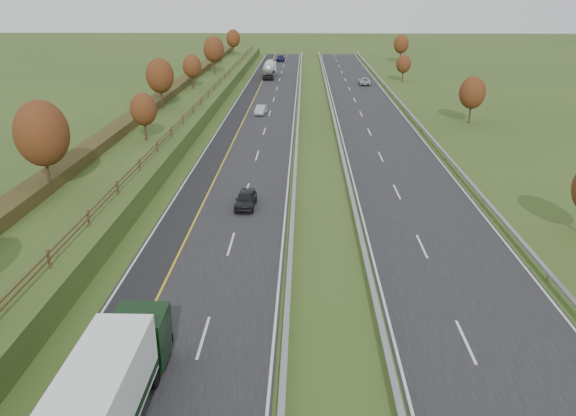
{
  "coord_description": "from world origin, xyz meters",
  "views": [
    {
      "loc": [
        6.54,
        -14.49,
        17.33
      ],
      "look_at": [
        5.41,
        24.87,
        2.2
      ],
      "focal_mm": 35.0,
      "sensor_mm": 36.0,
      "label": 1
    }
  ],
  "objects_px": {
    "car_silver_mid": "(261,110)",
    "car_small_far": "(281,58)",
    "road_tanker": "(270,69)",
    "car_dark_near": "(246,199)",
    "car_oncoming": "(365,81)"
  },
  "relations": [
    {
      "from": "car_silver_mid",
      "to": "car_small_far",
      "type": "bearing_deg",
      "value": 96.07
    },
    {
      "from": "road_tanker",
      "to": "car_oncoming",
      "type": "height_order",
      "value": "road_tanker"
    },
    {
      "from": "car_small_far",
      "to": "car_oncoming",
      "type": "height_order",
      "value": "car_small_far"
    },
    {
      "from": "car_dark_near",
      "to": "car_small_far",
      "type": "relative_size",
      "value": 0.8
    },
    {
      "from": "car_dark_near",
      "to": "car_small_far",
      "type": "bearing_deg",
      "value": 92.51
    },
    {
      "from": "car_oncoming",
      "to": "road_tanker",
      "type": "bearing_deg",
      "value": -25.61
    },
    {
      "from": "car_silver_mid",
      "to": "car_small_far",
      "type": "distance_m",
      "value": 70.86
    },
    {
      "from": "car_silver_mid",
      "to": "car_small_far",
      "type": "height_order",
      "value": "car_small_far"
    },
    {
      "from": "car_dark_near",
      "to": "car_small_far",
      "type": "xyz_separation_m",
      "value": [
        -1.51,
        110.53,
        0.05
      ]
    },
    {
      "from": "car_oncoming",
      "to": "car_silver_mid",
      "type": "bearing_deg",
      "value": 59.77
    },
    {
      "from": "car_dark_near",
      "to": "car_silver_mid",
      "type": "height_order",
      "value": "car_dark_near"
    },
    {
      "from": "road_tanker",
      "to": "car_small_far",
      "type": "distance_m",
      "value": 30.7
    },
    {
      "from": "car_silver_mid",
      "to": "car_oncoming",
      "type": "distance_m",
      "value": 35.35
    },
    {
      "from": "road_tanker",
      "to": "car_dark_near",
      "type": "bearing_deg",
      "value": -88.06
    },
    {
      "from": "car_silver_mid",
      "to": "car_oncoming",
      "type": "xyz_separation_m",
      "value": [
        18.69,
        30.0,
        0.01
      ]
    }
  ]
}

